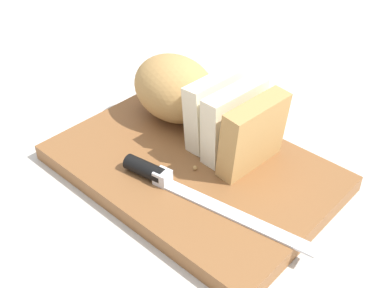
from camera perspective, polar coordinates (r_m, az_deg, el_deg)
ground_plane at (r=0.69m, az=-0.00°, el=-3.60°), size 3.00×3.00×0.00m
cutting_board at (r=0.68m, az=-0.00°, el=-2.82°), size 0.40×0.28×0.02m
bread_loaf at (r=0.71m, az=0.37°, el=5.32°), size 0.27×0.14×0.10m
bread_knife at (r=0.63m, az=-2.85°, el=-4.42°), size 0.28×0.05×0.02m
crumb_near_knife at (r=0.66m, az=0.36°, el=-2.88°), size 0.01×0.01×0.01m
crumb_near_loaf at (r=0.71m, az=-0.78°, el=0.49°), size 0.00×0.00×0.00m
crumb_stray_left at (r=0.74m, az=-0.27°, el=1.99°), size 0.01×0.01×0.01m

